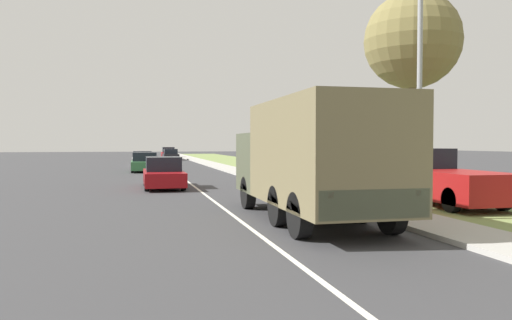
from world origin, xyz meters
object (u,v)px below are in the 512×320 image
Objects in this scene: car_farthest_ahead at (168,153)px; pickup_truck at (435,178)px; car_nearest_ahead at (163,174)px; car_second_ahead at (145,163)px; car_third_ahead at (142,159)px; military_truck at (312,157)px; car_fourth_ahead at (171,155)px; lamp_post at (413,54)px.

car_farthest_ahead is 58.32m from pickup_truck.
car_nearest_ahead is at bearing 136.24° from pickup_truck.
car_nearest_ahead is at bearing -87.35° from car_second_ahead.
car_farthest_ahead is at bearing 81.07° from car_third_ahead.
car_nearest_ahead reaches higher than car_second_ahead.
military_truck is 1.71× the size of car_second_ahead.
car_farthest_ahead is at bearing 88.11° from car_fourth_ahead.
car_farthest_ahead is (3.94, 35.47, 0.05)m from car_second_ahead.
military_truck is 1.05× the size of lamp_post.
car_nearest_ahead is at bearing -94.26° from car_fourth_ahead.
military_truck is at bearing -153.71° from pickup_truck.
pickup_truck is at bearing 26.29° from military_truck.
lamp_post reaches higher than car_nearest_ahead.
military_truck is at bearing -80.97° from car_second_ahead.
car_second_ahead is at bearing 99.03° from military_truck.
car_second_ahead is 35.69m from car_farthest_ahead.
car_third_ahead is at bearing 106.32° from pickup_truck.
car_nearest_ahead reaches higher than car_fourth_ahead.
pickup_truck is at bearing -43.76° from car_nearest_ahead.
pickup_truck is (5.60, -58.05, 0.19)m from car_farthest_ahead.
car_farthest_ahead is at bearing 86.21° from car_nearest_ahead.
car_farthest_ahead is (3.98, 25.33, 0.08)m from car_third_ahead.
car_farthest_ahead is 61.46m from lamp_post.
lamp_post is at bearing -10.52° from military_truck.
lamp_post is (-2.84, -3.22, 3.63)m from pickup_truck.
lamp_post is at bearing -79.38° from car_third_ahead.
car_second_ahead is 10.14m from car_third_ahead.
military_truck is at bearing 169.48° from lamp_post.
car_third_ahead is at bearing 90.25° from car_second_ahead.
car_nearest_ahead is 0.65× the size of lamp_post.
car_fourth_ahead is (3.65, 15.45, 0.01)m from car_third_ahead.
car_farthest_ahead is 0.80× the size of pickup_truck.
car_farthest_ahead is at bearing 90.08° from military_truck.
military_truck reaches higher than car_third_ahead.
car_third_ahead is 36.78m from lamp_post.
pickup_truck is at bearing 48.63° from lamp_post.
car_nearest_ahead is 1.05× the size of car_second_ahead.
lamp_post is at bearing -86.56° from car_fourth_ahead.
car_nearest_ahead is 1.07× the size of car_farthest_ahead.
lamp_post is (6.05, -11.73, 3.85)m from car_nearest_ahead.
car_fourth_ahead is 9.88m from car_farthest_ahead.
military_truck is at bearing -83.46° from car_third_ahead.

